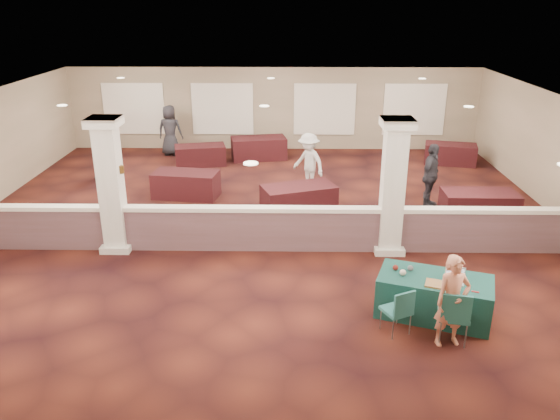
{
  "coord_description": "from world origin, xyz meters",
  "views": [
    {
      "loc": [
        0.61,
        -13.39,
        5.64
      ],
      "look_at": [
        0.42,
        -2.0,
        1.22
      ],
      "focal_mm": 35.0,
      "sensor_mm": 36.0,
      "label": 1
    }
  ],
  "objects_px": {
    "conf_chair_main": "(455,313)",
    "far_table_front_left": "(186,184)",
    "conf_chair_side": "(399,308)",
    "far_table_front_right": "(479,206)",
    "attendee_c": "(431,176)",
    "far_table_front_center": "(299,200)",
    "far_table_back_center": "(259,148)",
    "far_table_back_left": "(200,155)",
    "attendee_a": "(103,156)",
    "woman": "(452,301)",
    "attendee_b": "(309,162)",
    "far_table_back_right": "(450,154)",
    "attendee_d": "(170,130)",
    "near_table": "(434,297)"
  },
  "relations": [
    {
      "from": "conf_chair_main",
      "to": "far_table_front_left",
      "type": "xyz_separation_m",
      "value": [
        -5.98,
        7.48,
        -0.22
      ]
    },
    {
      "from": "conf_chair_side",
      "to": "conf_chair_main",
      "type": "bearing_deg",
      "value": -42.42
    },
    {
      "from": "conf_chair_main",
      "to": "far_table_front_right",
      "type": "xyz_separation_m",
      "value": [
        2.29,
        5.76,
        -0.21
      ]
    },
    {
      "from": "far_table_front_right",
      "to": "far_table_front_left",
      "type": "bearing_deg",
      "value": 168.23
    },
    {
      "from": "conf_chair_side",
      "to": "attendee_c",
      "type": "relative_size",
      "value": 0.48
    },
    {
      "from": "far_table_front_center",
      "to": "far_table_back_center",
      "type": "distance_m",
      "value": 5.76
    },
    {
      "from": "far_table_front_center",
      "to": "far_table_front_left",
      "type": "bearing_deg",
      "value": 158.79
    },
    {
      "from": "far_table_front_left",
      "to": "far_table_front_center",
      "type": "bearing_deg",
      "value": -21.21
    },
    {
      "from": "far_table_back_left",
      "to": "attendee_a",
      "type": "distance_m",
      "value": 3.41
    },
    {
      "from": "far_table_front_left",
      "to": "woman",
      "type": "bearing_deg",
      "value": -51.75
    },
    {
      "from": "woman",
      "to": "conf_chair_side",
      "type": "bearing_deg",
      "value": 150.38
    },
    {
      "from": "far_table_front_left",
      "to": "far_table_back_left",
      "type": "distance_m",
      "value": 3.42
    },
    {
      "from": "attendee_b",
      "to": "far_table_front_left",
      "type": "bearing_deg",
      "value": -124.98
    },
    {
      "from": "conf_chair_main",
      "to": "attendee_b",
      "type": "distance_m",
      "value": 8.5
    },
    {
      "from": "far_table_back_right",
      "to": "attendee_d",
      "type": "relative_size",
      "value": 0.94
    },
    {
      "from": "far_table_back_right",
      "to": "attendee_b",
      "type": "height_order",
      "value": "attendee_b"
    },
    {
      "from": "woman",
      "to": "far_table_back_center",
      "type": "xyz_separation_m",
      "value": [
        -3.93,
        11.76,
        -0.43
      ]
    },
    {
      "from": "attendee_b",
      "to": "attendee_a",
      "type": "bearing_deg",
      "value": -144.61
    },
    {
      "from": "near_table",
      "to": "conf_chair_side",
      "type": "xyz_separation_m",
      "value": [
        -0.78,
        -0.65,
        0.14
      ]
    },
    {
      "from": "far_table_front_left",
      "to": "attendee_a",
      "type": "bearing_deg",
      "value": 149.85
    },
    {
      "from": "far_table_front_left",
      "to": "far_table_back_right",
      "type": "xyz_separation_m",
      "value": [
        9.0,
        3.74,
        -0.03
      ]
    },
    {
      "from": "far_table_front_left",
      "to": "near_table",
      "type": "bearing_deg",
      "value": -48.28
    },
    {
      "from": "attendee_b",
      "to": "far_table_back_left",
      "type": "bearing_deg",
      "value": -171.06
    },
    {
      "from": "far_table_back_center",
      "to": "conf_chair_side",
      "type": "bearing_deg",
      "value": -74.88
    },
    {
      "from": "woman",
      "to": "attendee_a",
      "type": "height_order",
      "value": "woman"
    },
    {
      "from": "far_table_front_center",
      "to": "far_table_front_right",
      "type": "relative_size",
      "value": 1.01
    },
    {
      "from": "far_table_front_center",
      "to": "attendee_d",
      "type": "xyz_separation_m",
      "value": [
        -4.82,
        6.09,
        0.55
      ]
    },
    {
      "from": "far_table_front_left",
      "to": "attendee_c",
      "type": "height_order",
      "value": "attendee_c"
    },
    {
      "from": "near_table",
      "to": "attendee_d",
      "type": "relative_size",
      "value": 1.08
    },
    {
      "from": "attendee_c",
      "to": "far_table_front_right",
      "type": "bearing_deg",
      "value": -98.69
    },
    {
      "from": "far_table_front_right",
      "to": "near_table",
      "type": "bearing_deg",
      "value": -116.41
    },
    {
      "from": "near_table",
      "to": "far_table_back_center",
      "type": "bearing_deg",
      "value": 128.77
    },
    {
      "from": "attendee_c",
      "to": "attendee_a",
      "type": "bearing_deg",
      "value": 109.21
    },
    {
      "from": "far_table_back_left",
      "to": "far_table_back_center",
      "type": "bearing_deg",
      "value": 22.36
    },
    {
      "from": "far_table_front_center",
      "to": "attendee_c",
      "type": "xyz_separation_m",
      "value": [
        3.76,
        0.59,
        0.53
      ]
    },
    {
      "from": "woman",
      "to": "attendee_b",
      "type": "distance_m",
      "value": 8.48
    },
    {
      "from": "attendee_c",
      "to": "attendee_d",
      "type": "height_order",
      "value": "attendee_d"
    },
    {
      "from": "far_table_back_right",
      "to": "attendee_c",
      "type": "relative_size",
      "value": 0.96
    },
    {
      "from": "conf_chair_main",
      "to": "conf_chair_side",
      "type": "distance_m",
      "value": 0.93
    },
    {
      "from": "attendee_c",
      "to": "attendee_d",
      "type": "distance_m",
      "value": 10.19
    },
    {
      "from": "conf_chair_side",
      "to": "far_table_back_left",
      "type": "distance_m",
      "value": 11.84
    },
    {
      "from": "far_table_front_center",
      "to": "attendee_b",
      "type": "xyz_separation_m",
      "value": [
        0.33,
        2.02,
        0.5
      ]
    },
    {
      "from": "far_table_back_right",
      "to": "attendee_d",
      "type": "height_order",
      "value": "attendee_d"
    },
    {
      "from": "woman",
      "to": "attendee_d",
      "type": "relative_size",
      "value": 0.87
    },
    {
      "from": "far_table_front_center",
      "to": "attendee_c",
      "type": "distance_m",
      "value": 3.84
    },
    {
      "from": "far_table_front_left",
      "to": "attendee_b",
      "type": "xyz_separation_m",
      "value": [
        3.73,
        0.7,
        0.52
      ]
    },
    {
      "from": "conf_chair_main",
      "to": "attendee_c",
      "type": "height_order",
      "value": "attendee_c"
    },
    {
      "from": "conf_chair_main",
      "to": "far_table_front_center",
      "type": "distance_m",
      "value": 6.69
    },
    {
      "from": "far_table_front_right",
      "to": "attendee_b",
      "type": "xyz_separation_m",
      "value": [
        -4.55,
        2.43,
        0.51
      ]
    },
    {
      "from": "far_table_front_left",
      "to": "far_table_back_left",
      "type": "bearing_deg",
      "value": 91.52
    }
  ]
}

